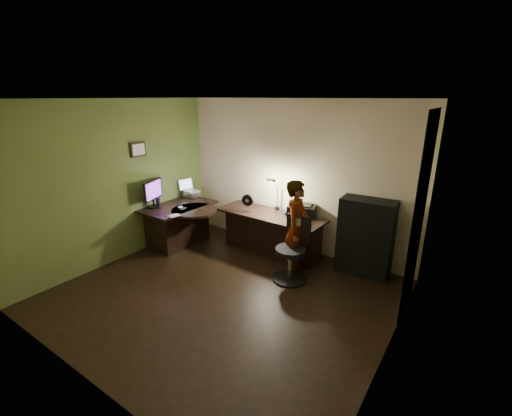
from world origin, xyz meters
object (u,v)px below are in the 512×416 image
Objects in this scene: office_chair at (291,250)px; desk_right at (270,233)px; desk_left at (180,225)px; person at (297,228)px; monitor at (153,197)px; cabinet at (365,237)px.

desk_right is at bearing 141.19° from office_chair.
desk_left is 0.68× the size of desk_right.
person is (-0.04, 0.24, 0.27)m from office_chair.
monitor is 2.73m from person.
desk_left is at bearing 29.84° from monitor.
desk_left is at bearing 86.43° from person.
monitor is at bearing -163.89° from cabinet.
desk_left is 3.39m from cabinet.
cabinet is at bearing 9.63° from desk_right.
cabinet reaches higher than desk_right.
office_chair is (2.42, -0.01, 0.11)m from desk_left.
desk_right is 1.29× the size of person.
monitor is at bearing -172.09° from office_chair.
cabinet is (1.64, 0.22, 0.24)m from desk_right.
desk_left is at bearing -167.68° from cabinet.
person is at bearing -147.35° from cabinet.
cabinet is 3.77m from monitor.
person is at bearing -26.73° from desk_right.
desk_left is 1.09× the size of cabinet.
monitor reaches higher than desk_left.
office_chair is 0.65× the size of person.
desk_right is 1.02m from office_chair.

